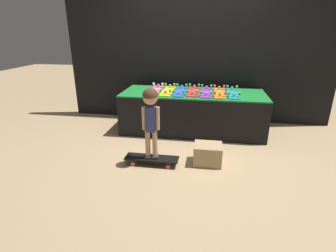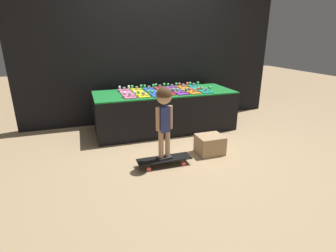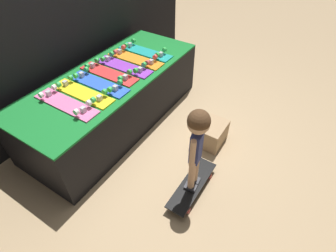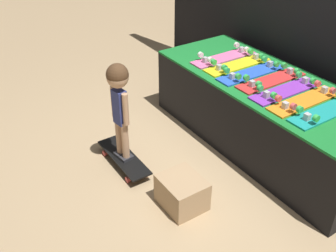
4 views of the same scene
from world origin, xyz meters
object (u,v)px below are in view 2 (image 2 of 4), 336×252
Objects in this scene: skateboard_teal_on_rack at (199,88)px; skateboard_on_floor at (164,160)px; child at (164,110)px; storage_box at (210,144)px; skateboard_pink_on_rack at (127,93)px; skateboard_red_on_rack at (164,90)px; skateboard_orange_on_rack at (188,89)px; skateboard_blue_on_rack at (153,91)px; skateboard_purple_on_rack at (177,90)px; skateboard_yellow_on_rack at (140,92)px.

skateboard_on_floor is (-1.00, -1.22, -0.58)m from skateboard_teal_on_rack.
storage_box is (0.67, 0.14, -0.57)m from child.
child is 2.56× the size of storage_box.
skateboard_teal_on_rack is at bearing 50.52° from skateboard_on_floor.
skateboard_pink_on_rack is at bearing 92.09° from child.
child is at bearing -129.48° from skateboard_teal_on_rack.
skateboard_red_on_rack is 1.00× the size of skateboard_orange_on_rack.
skateboard_blue_on_rack is 1.00× the size of skateboard_purple_on_rack.
skateboard_yellow_on_rack is 0.60m from skateboard_purple_on_rack.
skateboard_teal_on_rack is (1.00, -0.01, 0.00)m from skateboard_yellow_on_rack.
skateboard_pink_on_rack reaches higher than skateboard_on_floor.
skateboard_blue_on_rack is 1.23m from child.
skateboard_red_on_rack is at bearing 173.89° from skateboard_orange_on_rack.
skateboard_on_floor is (-0.40, -1.26, -0.58)m from skateboard_red_on_rack.
child is at bearing -80.72° from skateboard_pink_on_rack.
skateboard_red_on_rack is at bearing 72.28° from skateboard_on_floor.
skateboard_on_floor is (-0.80, -1.21, -0.58)m from skateboard_orange_on_rack.
skateboard_orange_on_rack is at bearing -1.64° from skateboard_purple_on_rack.
skateboard_red_on_rack is 2.04× the size of storage_box.
skateboard_yellow_on_rack is 2.04× the size of storage_box.
skateboard_pink_on_rack is 1.00× the size of skateboard_blue_on_rack.
child is (0.00, 0.00, 0.62)m from skateboard_on_floor.
skateboard_red_on_rack is 1.44m from skateboard_on_floor.
skateboard_purple_on_rack is at bearing -1.30° from skateboard_yellow_on_rack.
skateboard_orange_on_rack is (0.80, -0.02, 0.00)m from skateboard_yellow_on_rack.
skateboard_yellow_on_rack is at bearing 121.70° from storage_box.
skateboard_teal_on_rack is 1.25m from storage_box.
skateboard_blue_on_rack and skateboard_purple_on_rack have the same top height.
skateboard_orange_on_rack is 1.20m from storage_box.
skateboard_blue_on_rack is 1.00× the size of skateboard_teal_on_rack.
skateboard_purple_on_rack and skateboard_orange_on_rack have the same top height.
child reaches higher than skateboard_blue_on_rack.
skateboard_teal_on_rack is at bearing -0.71° from skateboard_pink_on_rack.
skateboard_yellow_on_rack is 1.00× the size of skateboard_blue_on_rack.
skateboard_purple_on_rack is (0.60, -0.01, 0.00)m from skateboard_yellow_on_rack.
skateboard_on_floor is 0.76× the size of child.
skateboard_yellow_on_rack is at bearing 179.25° from skateboard_teal_on_rack.
child reaches higher than storage_box.
skateboard_purple_on_rack is 1.00× the size of skateboard_teal_on_rack.
storage_box is (0.67, 0.14, 0.05)m from skateboard_on_floor.
skateboard_yellow_on_rack and skateboard_red_on_rack have the same top height.
skateboard_purple_on_rack is (0.40, 0.00, 0.00)m from skateboard_blue_on_rack.
skateboard_blue_on_rack reaches higher than skateboard_on_floor.
storage_box reaches higher than skateboard_on_floor.
skateboard_blue_on_rack is at bearing 73.44° from child.
skateboard_on_floor is at bearing -123.76° from child.
skateboard_pink_on_rack is at bearing -177.91° from skateboard_red_on_rack.
skateboard_blue_on_rack reaches higher than storage_box.
skateboard_pink_on_rack is 0.80× the size of child.
child is (-0.40, -1.26, 0.04)m from skateboard_red_on_rack.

